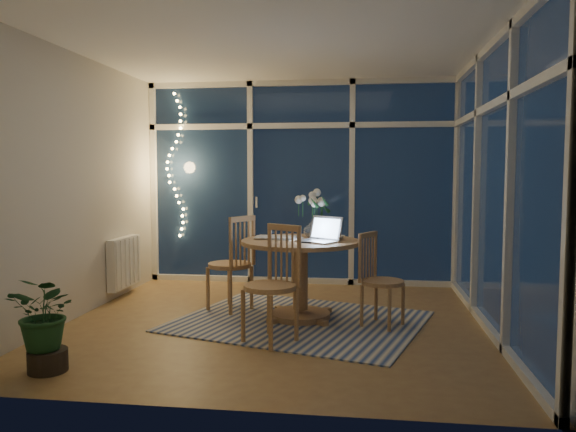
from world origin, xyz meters
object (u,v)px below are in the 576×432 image
at_px(chair_left, 230,262).
at_px(laptop, 318,228).
at_px(potted_plant, 46,320).
at_px(flower_vase, 313,227).
at_px(dining_table, 300,280).
at_px(chair_front, 270,284).
at_px(chair_right, 383,280).

relative_size(chair_left, laptop, 2.85).
height_order(laptop, potted_plant, laptop).
bearing_deg(flower_vase, laptop, -77.36).
distance_m(dining_table, potted_plant, 2.35).
xyz_separation_m(laptop, potted_plant, (-1.83, -1.54, -0.53)).
bearing_deg(flower_vase, chair_front, -104.88).
xyz_separation_m(chair_left, laptop, (0.94, -0.38, 0.41)).
xyz_separation_m(dining_table, laptop, (0.18, -0.14, 0.52)).
distance_m(chair_right, laptop, 0.77).
height_order(dining_table, potted_plant, dining_table).
relative_size(chair_front, flower_vase, 4.80).
bearing_deg(laptop, chair_left, -167.81).
height_order(chair_left, laptop, laptop).
bearing_deg(laptop, flower_vase, 136.82).
distance_m(dining_table, chair_right, 0.81).
relative_size(chair_front, potted_plant, 1.33).
xyz_separation_m(laptop, flower_vase, (-0.08, 0.36, -0.02)).
bearing_deg(flower_vase, dining_table, -114.06).
relative_size(chair_left, potted_plant, 1.33).
bearing_deg(potted_plant, flower_vase, 47.44).
height_order(chair_left, chair_front, chair_left).
distance_m(dining_table, laptop, 0.57).
bearing_deg(dining_table, chair_front, -102.12).
bearing_deg(potted_plant, chair_front, 31.10).
xyz_separation_m(chair_left, chair_front, (0.60, -1.03, -0.00)).
bearing_deg(chair_front, chair_right, 66.52).
bearing_deg(potted_plant, dining_table, 45.56).
bearing_deg(chair_right, dining_table, 106.72).
distance_m(chair_right, flower_vase, 0.91).
height_order(chair_left, chair_right, chair_left).
xyz_separation_m(chair_right, flower_vase, (-0.69, 0.39, 0.44)).
bearing_deg(chair_right, potted_plant, 150.64).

